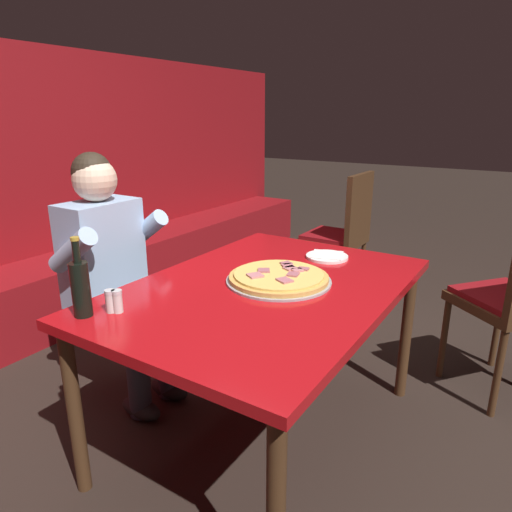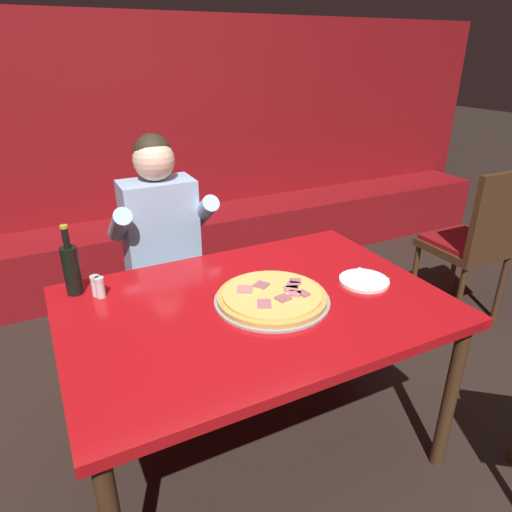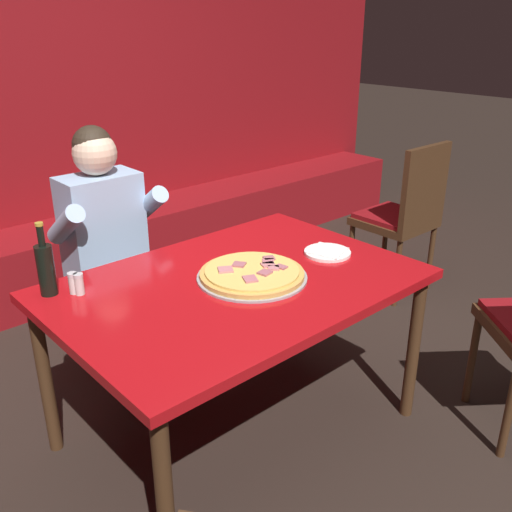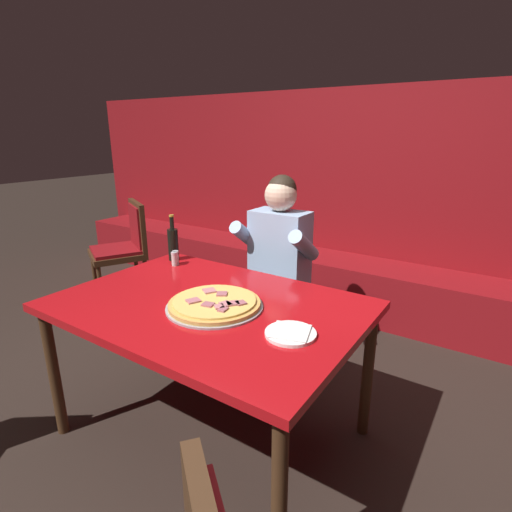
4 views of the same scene
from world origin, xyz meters
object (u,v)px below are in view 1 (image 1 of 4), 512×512
at_px(plate_white_paper, 327,256).
at_px(beer_bottle, 81,287).
at_px(main_dining_table, 266,300).
at_px(shaker_red_pepper_flakes, 111,302).
at_px(shaker_parmesan, 118,302).
at_px(diner_seated_blue_shirt, 115,270).
at_px(pizza, 279,278).
at_px(dining_chair_side_aisle, 343,228).

xyz_separation_m(plate_white_paper, beer_bottle, (-1.10, 0.45, 0.10)).
xyz_separation_m(main_dining_table, shaker_red_pepper_flakes, (-0.54, 0.33, 0.11)).
bearing_deg(shaker_parmesan, diner_seated_blue_shirt, 50.52).
bearing_deg(shaker_parmesan, shaker_red_pepper_flakes, 118.24).
relative_size(main_dining_table, pizza, 3.21).
xyz_separation_m(pizza, shaker_red_pepper_flakes, (-0.60, 0.36, 0.02)).
distance_m(diner_seated_blue_shirt, dining_chair_side_aisle, 1.91).
height_order(pizza, beer_bottle, beer_bottle).
xyz_separation_m(shaker_red_pepper_flakes, diner_seated_blue_shirt, (0.42, 0.47, -0.09)).
distance_m(plate_white_paper, diner_seated_blue_shirt, 1.06).
bearing_deg(beer_bottle, main_dining_table, -32.55).
bearing_deg(shaker_red_pepper_flakes, beer_bottle, 141.75).
bearing_deg(pizza, plate_white_paper, -4.82).
height_order(plate_white_paper, diner_seated_blue_shirt, diner_seated_blue_shirt).
bearing_deg(pizza, beer_bottle, 148.36).
height_order(beer_bottle, dining_chair_side_aisle, beer_bottle).
height_order(shaker_parmesan, diner_seated_blue_shirt, diner_seated_blue_shirt).
relative_size(plate_white_paper, shaker_red_pepper_flakes, 2.44).
height_order(main_dining_table, diner_seated_blue_shirt, diner_seated_blue_shirt).
xyz_separation_m(beer_bottle, diner_seated_blue_shirt, (0.49, 0.41, -0.16)).
bearing_deg(dining_chair_side_aisle, shaker_red_pepper_flakes, -179.59).
bearing_deg(beer_bottle, pizza, -31.64).
xyz_separation_m(beer_bottle, shaker_red_pepper_flakes, (0.07, -0.06, -0.07)).
relative_size(plate_white_paper, beer_bottle, 0.72).
xyz_separation_m(main_dining_table, pizza, (0.06, -0.03, 0.09)).
xyz_separation_m(main_dining_table, diner_seated_blue_shirt, (-0.12, 0.80, 0.02)).
height_order(beer_bottle, diner_seated_blue_shirt, diner_seated_blue_shirt).
distance_m(shaker_red_pepper_flakes, dining_chair_side_aisle, 2.28).
bearing_deg(diner_seated_blue_shirt, shaker_red_pepper_flakes, -131.70).
bearing_deg(beer_bottle, plate_white_paper, -22.38).
height_order(pizza, shaker_red_pepper_flakes, shaker_red_pepper_flakes).
relative_size(plate_white_paper, dining_chair_side_aisle, 0.21).
xyz_separation_m(plate_white_paper, shaker_red_pepper_flakes, (-1.03, 0.39, 0.03)).
relative_size(main_dining_table, shaker_parmesan, 16.93).
relative_size(plate_white_paper, shaker_parmesan, 2.44).
distance_m(pizza, beer_bottle, 0.80).
bearing_deg(shaker_red_pepper_flakes, diner_seated_blue_shirt, 48.30).
distance_m(main_dining_table, shaker_red_pepper_flakes, 0.64).
xyz_separation_m(main_dining_table, dining_chair_side_aisle, (1.73, 0.35, -0.09)).
xyz_separation_m(plate_white_paper, shaker_parmesan, (-1.01, 0.37, 0.03)).
relative_size(shaker_red_pepper_flakes, shaker_parmesan, 1.00).
distance_m(shaker_red_pepper_flakes, shaker_parmesan, 0.03).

